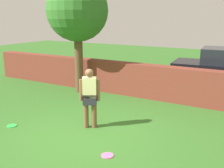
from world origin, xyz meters
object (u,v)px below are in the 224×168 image
person (90,96)px  frisbee_pink (107,155)px  frisbee_green (12,126)px  tree (77,11)px

person → frisbee_pink: (1.19, -1.10, -0.89)m
person → frisbee_pink: size_ratio=6.00×
frisbee_green → tree: bearing=96.9°
tree → frisbee_green: size_ratio=15.93×
person → frisbee_green: 2.35m
tree → frisbee_pink: (3.57, -3.85, -3.10)m
tree → person: bearing=-49.1°
frisbee_pink → frisbee_green: same height
person → frisbee_green: size_ratio=6.00×
tree → person: (2.38, -2.74, -2.21)m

